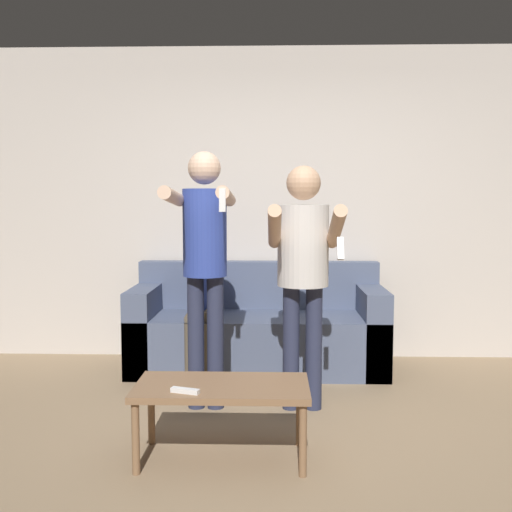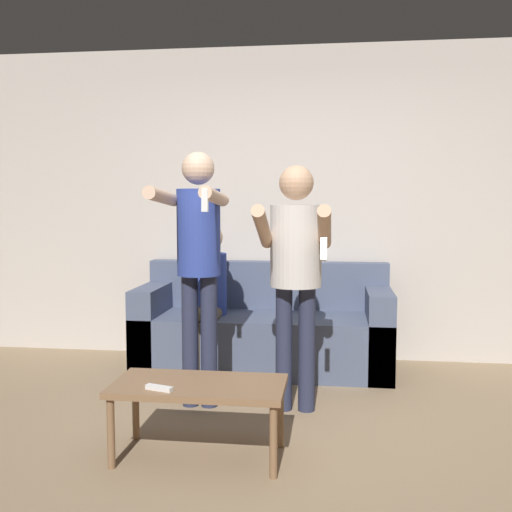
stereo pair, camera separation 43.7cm
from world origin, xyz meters
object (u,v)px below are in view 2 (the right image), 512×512
(person_standing_right, at_px, (296,259))
(remote_on_table, at_px, (159,388))
(coffee_table, at_px, (199,391))
(person_seated, at_px, (208,291))
(couch, at_px, (264,332))
(person_standing_left, at_px, (198,250))

(person_standing_right, relative_size, remote_on_table, 10.44)
(person_standing_right, bearing_deg, coffee_table, -120.75)
(person_seated, relative_size, coffee_table, 1.29)
(couch, distance_m, person_seated, 0.58)
(person_standing_right, xyz_separation_m, coffee_table, (-0.46, -0.78, -0.64))
(remote_on_table, bearing_deg, person_standing_right, 55.57)
(person_standing_left, bearing_deg, coffee_table, -77.11)
(person_standing_right, height_order, person_seated, person_standing_right)
(person_seated, bearing_deg, couch, 20.48)
(remote_on_table, bearing_deg, couch, 80.59)
(couch, height_order, person_seated, person_seated)
(couch, height_order, person_standing_left, person_standing_left)
(couch, distance_m, person_standing_right, 1.25)
(couch, relative_size, person_standing_left, 1.21)
(person_standing_left, height_order, person_standing_right, person_standing_left)
(person_standing_right, xyz_separation_m, remote_on_table, (-0.64, -0.93, -0.58))
(person_standing_right, xyz_separation_m, person_seated, (-0.75, 0.82, -0.35))
(person_standing_left, bearing_deg, remote_on_table, -89.78)
(person_standing_left, distance_m, remote_on_table, 1.12)
(person_standing_left, height_order, coffee_table, person_standing_left)
(couch, relative_size, coffee_table, 2.23)
(couch, bearing_deg, person_seated, -159.52)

